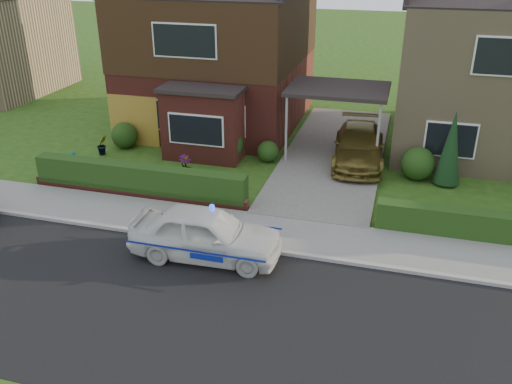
% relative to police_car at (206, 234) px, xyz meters
% --- Properties ---
extents(ground, '(120.00, 120.00, 0.00)m').
position_rel_police_car_xyz_m(ground, '(2.28, -2.40, -0.70)').
color(ground, '#224512').
rests_on(ground, ground).
extents(road, '(60.00, 6.00, 0.02)m').
position_rel_police_car_xyz_m(road, '(2.28, -2.40, -0.70)').
color(road, black).
rests_on(road, ground).
extents(kerb, '(60.00, 0.16, 0.12)m').
position_rel_police_car_xyz_m(kerb, '(2.28, 0.65, -0.64)').
color(kerb, '#9E9993').
rests_on(kerb, ground).
extents(sidewalk, '(60.00, 2.00, 0.10)m').
position_rel_police_car_xyz_m(sidewalk, '(2.28, 1.70, -0.65)').
color(sidewalk, slate).
rests_on(sidewalk, ground).
extents(driveway, '(3.80, 12.00, 0.12)m').
position_rel_police_car_xyz_m(driveway, '(2.28, 8.60, -0.64)').
color(driveway, '#666059').
rests_on(driveway, ground).
extents(house_left, '(7.50, 9.53, 7.25)m').
position_rel_police_car_xyz_m(house_left, '(-3.51, 11.50, 3.11)').
color(house_left, maroon).
rests_on(house_left, ground).
extents(house_right, '(7.50, 8.06, 7.25)m').
position_rel_police_car_xyz_m(house_right, '(8.08, 11.59, 2.96)').
color(house_right, '#9F8861').
rests_on(house_right, ground).
extents(carport_link, '(3.80, 3.00, 2.77)m').
position_rel_police_car_xyz_m(carport_link, '(2.28, 8.55, 1.95)').
color(carport_link, black).
rests_on(carport_link, ground).
extents(garage_door, '(2.20, 0.10, 2.10)m').
position_rel_police_car_xyz_m(garage_door, '(-5.97, 7.56, 0.35)').
color(garage_door, olive).
rests_on(garage_door, ground).
extents(dwarf_wall, '(7.70, 0.25, 0.36)m').
position_rel_police_car_xyz_m(dwarf_wall, '(-3.52, 2.90, -0.52)').
color(dwarf_wall, maroon).
rests_on(dwarf_wall, ground).
extents(hedge_left, '(7.50, 0.55, 0.90)m').
position_rel_police_car_xyz_m(hedge_left, '(-3.52, 3.05, -0.70)').
color(hedge_left, '#183510').
rests_on(hedge_left, ground).
extents(hedge_right, '(7.50, 0.55, 0.80)m').
position_rel_police_car_xyz_m(hedge_right, '(8.08, 2.95, -0.70)').
color(hedge_right, '#183510').
rests_on(hedge_right, ground).
extents(shrub_left_far, '(1.08, 1.08, 1.08)m').
position_rel_police_car_xyz_m(shrub_left_far, '(-6.22, 7.10, -0.16)').
color(shrub_left_far, '#183510').
rests_on(shrub_left_far, ground).
extents(shrub_left_mid, '(1.32, 1.32, 1.32)m').
position_rel_police_car_xyz_m(shrub_left_mid, '(-1.72, 6.90, -0.04)').
color(shrub_left_mid, '#183510').
rests_on(shrub_left_mid, ground).
extents(shrub_left_near, '(0.84, 0.84, 0.84)m').
position_rel_police_car_xyz_m(shrub_left_near, '(-0.12, 7.20, -0.28)').
color(shrub_left_near, '#183510').
rests_on(shrub_left_near, ground).
extents(shrub_right_near, '(1.20, 1.20, 1.20)m').
position_rel_police_car_xyz_m(shrub_right_near, '(5.48, 7.00, -0.10)').
color(shrub_right_near, '#183510').
rests_on(shrub_right_near, ground).
extents(conifer_a, '(0.90, 0.90, 2.60)m').
position_rel_police_car_xyz_m(conifer_a, '(6.48, 6.80, 0.60)').
color(conifer_a, black).
rests_on(conifer_a, ground).
extents(police_car, '(3.80, 4.19, 1.57)m').
position_rel_police_car_xyz_m(police_car, '(0.00, 0.00, 0.00)').
color(police_car, silver).
rests_on(police_car, ground).
extents(driveway_car, '(2.19, 4.67, 1.32)m').
position_rel_police_car_xyz_m(driveway_car, '(3.28, 7.82, 0.07)').
color(driveway_car, brown).
rests_on(driveway_car, driveway).
extents(potted_plant_a, '(0.53, 0.46, 0.85)m').
position_rel_police_car_xyz_m(potted_plant_a, '(-6.72, 4.11, -0.28)').
color(potted_plant_a, gray).
rests_on(potted_plant_a, ground).
extents(potted_plant_b, '(0.54, 0.50, 0.79)m').
position_rel_police_car_xyz_m(potted_plant_b, '(-6.72, 6.15, -0.31)').
color(potted_plant_b, gray).
rests_on(potted_plant_b, ground).
extents(potted_plant_c, '(0.66, 0.66, 0.86)m').
position_rel_police_car_xyz_m(potted_plant_c, '(-2.60, 4.83, -0.28)').
color(potted_plant_c, gray).
rests_on(potted_plant_c, ground).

